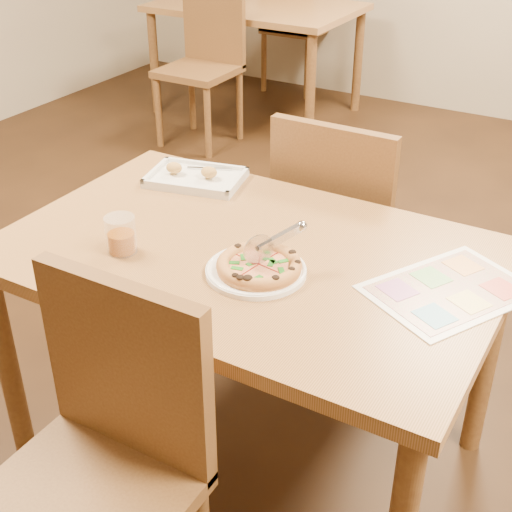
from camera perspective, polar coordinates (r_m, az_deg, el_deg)
The scene contains 12 objects.
dining_table at distance 1.91m, azimuth -0.56°, elevation -1.70°, with size 1.30×0.85×0.72m.
chair_near at distance 1.58m, azimuth -12.07°, elevation -13.88°, with size 0.42×0.42×0.47m.
chair_far at distance 2.42m, azimuth 6.74°, elevation 3.49°, with size 0.42×0.42×0.47m.
bg_table at distance 4.95m, azimuth 0.04°, elevation 18.53°, with size 1.30×0.85×0.72m.
bg_chair_near at distance 4.47m, azimuth -3.99°, elevation 16.26°, with size 0.42×0.42×0.47m.
bg_chair_far at distance 5.40m, azimuth 2.86°, elevation 18.74°, with size 0.42×0.42×0.47m.
plate at distance 1.77m, azimuth 0.00°, elevation -1.21°, with size 0.25×0.25×0.01m, color white.
pizza at distance 1.75m, azimuth 0.25°, elevation -0.77°, with size 0.21×0.21×0.03m.
pizza_cutter at distance 1.74m, azimuth 1.39°, elevation 1.15°, with size 0.10×0.13×0.09m.
appetizer_tray at distance 2.26m, azimuth -4.89°, elevation 6.24°, with size 0.33×0.26×0.06m.
glass_tumbler at distance 1.87m, azimuth -10.74°, elevation 1.52°, with size 0.08×0.08×0.10m.
menu at distance 1.76m, azimuth 15.22°, elevation -2.63°, with size 0.27×0.38×0.01m, color silver.
Camera 1 is at (0.83, -1.39, 1.65)m, focal length 50.00 mm.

